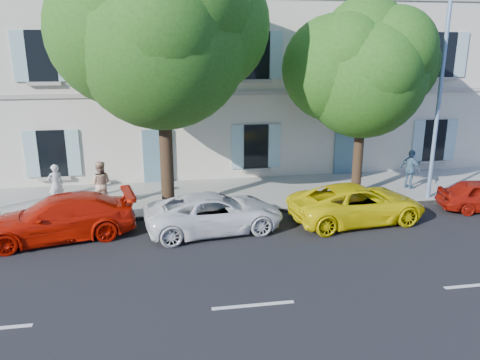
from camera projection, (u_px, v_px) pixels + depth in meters
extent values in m
plane|color=black|center=(229.00, 240.00, 14.97)|extent=(90.00, 90.00, 0.00)
cube|color=#A09E96|center=(214.00, 196.00, 19.17)|extent=(36.00, 4.50, 0.15)
cube|color=#9E998E|center=(220.00, 213.00, 17.11)|extent=(36.00, 0.16, 0.16)
cube|color=beige|center=(199.00, 46.00, 23.00)|extent=(28.00, 7.00, 12.00)
imported|color=red|center=(58.00, 218.00, 14.92)|extent=(5.08, 2.85, 1.39)
imported|color=white|center=(215.00, 213.00, 15.56)|extent=(4.83, 2.69, 1.28)
imported|color=yellow|center=(357.00, 203.00, 16.39)|extent=(5.01, 2.74, 1.33)
cylinder|color=#3A2819|center=(167.00, 160.00, 16.88)|extent=(0.47, 0.47, 3.74)
ellipsoid|color=#306F1C|center=(161.00, 41.00, 15.75)|extent=(5.99, 5.99, 6.59)
cylinder|color=#3A2819|center=(358.00, 159.00, 18.79)|extent=(0.39, 0.39, 2.95)
ellipsoid|color=#31711D|center=(364.00, 76.00, 17.89)|extent=(4.79, 4.79, 5.26)
cylinder|color=#7293BF|center=(439.00, 102.00, 17.67)|extent=(0.15, 0.15, 7.58)
imported|color=silver|center=(56.00, 185.00, 17.66)|extent=(0.68, 0.59, 1.58)
imported|color=#D1A986|center=(100.00, 184.00, 17.44)|extent=(0.90, 0.73, 1.74)
imported|color=slate|center=(411.00, 169.00, 19.69)|extent=(0.77, 1.05, 1.66)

